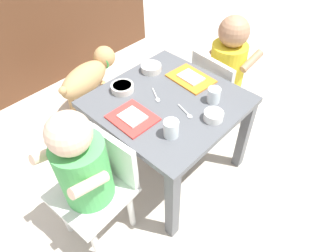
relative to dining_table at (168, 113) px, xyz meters
The scene contains 15 objects.
ground_plane 0.38m from the dining_table, ahead, with size 7.00×7.00×0.00m, color beige.
kitchen_cabinet_back 1.31m from the dining_table, 90.00° to the left, with size 1.81×0.38×1.03m, color #56331E.
dining_table is the anchor object (origin of this frame).
seated_child_left 0.46m from the dining_table, behind, with size 0.30×0.30×0.70m.
seated_child_right 0.46m from the dining_table, ahead, with size 0.31×0.31×0.68m.
dog 0.74m from the dining_table, 85.50° to the left, with size 0.49×0.25×0.33m.
food_tray_left 0.21m from the dining_table, behind, with size 0.16×0.18×0.02m.
food_tray_right 0.21m from the dining_table, ahead, with size 0.16×0.22×0.02m.
water_cup_left 0.22m from the dining_table, 49.77° to the right, with size 0.06×0.06×0.07m.
water_cup_right 0.24m from the dining_table, 134.16° to the right, with size 0.06×0.06×0.07m.
veggie_bowl_near 0.24m from the dining_table, 80.87° to the right, with size 0.08×0.08×0.04m.
cereal_bowl_right_side 0.25m from the dining_table, 62.94° to the left, with size 0.10×0.10×0.03m.
veggie_bowl_far 0.24m from the dining_table, 114.75° to the left, with size 0.10×0.10×0.03m.
spoon_by_left_tray 0.10m from the dining_table, 111.17° to the left, with size 0.06×0.09×0.01m.
spoon_by_right_tray 0.14m from the dining_table, 96.16° to the right, with size 0.04×0.10×0.01m.
Camera 1 is at (-0.73, -0.68, 1.29)m, focal length 31.58 mm.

